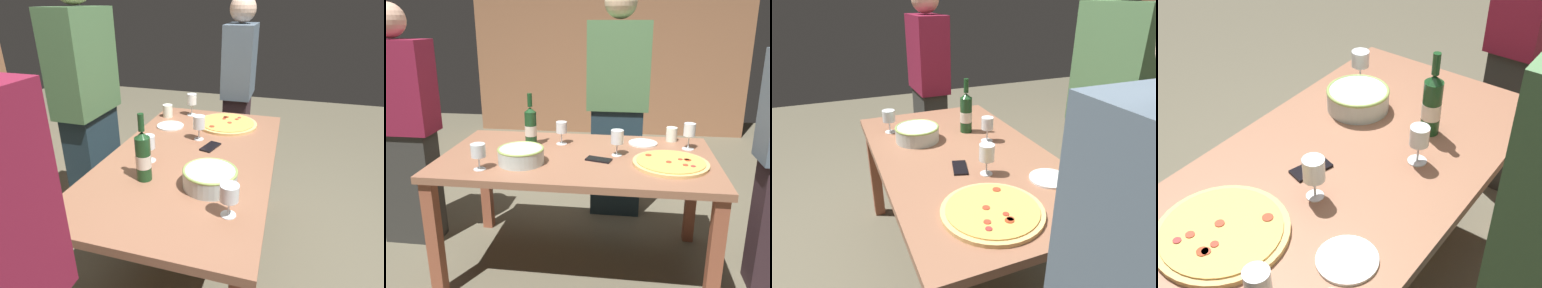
{
  "view_description": "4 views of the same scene",
  "coord_description": "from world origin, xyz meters",
  "views": [
    {
      "loc": [
        -1.56,
        -0.47,
        1.55
      ],
      "look_at": [
        0.0,
        0.0,
        0.82
      ],
      "focal_mm": 30.13,
      "sensor_mm": 36.0,
      "label": 1
    },
    {
      "loc": [
        0.28,
        -2.12,
        1.5
      ],
      "look_at": [
        0.0,
        0.0,
        0.82
      ],
      "focal_mm": 35.79,
      "sensor_mm": 36.0,
      "label": 2
    },
    {
      "loc": [
        1.52,
        -0.63,
        1.55
      ],
      "look_at": [
        0.0,
        0.0,
        0.82
      ],
      "focal_mm": 31.74,
      "sensor_mm": 36.0,
      "label": 3
    },
    {
      "loc": [
        1.2,
        0.88,
        1.92
      ],
      "look_at": [
        0.0,
        0.0,
        0.82
      ],
      "focal_mm": 49.07,
      "sensor_mm": 36.0,
      "label": 4
    }
  ],
  "objects": [
    {
      "name": "ground_plane",
      "position": [
        0.0,
        0.0,
        0.0
      ],
      "size": [
        8.0,
        8.0,
        0.0
      ],
      "primitive_type": "plane",
      "color": "#635D49"
    },
    {
      "name": "dining_table",
      "position": [
        0.0,
        0.0,
        0.66
      ],
      "size": [
        1.6,
        0.9,
        0.75
      ],
      "color": "#936147",
      "rests_on": "ground"
    },
    {
      "name": "brick_wall_back",
      "position": [
        0.0,
        3.2,
        1.25
      ],
      "size": [
        3.67,
        0.16,
        2.5
      ],
      "primitive_type": "cube",
      "color": "#986646",
      "rests_on": "ground"
    },
    {
      "name": "pizza",
      "position": [
        0.53,
        -0.1,
        0.76
      ],
      "size": [
        0.42,
        0.42,
        0.03
      ],
      "color": "#E5B76D",
      "rests_on": "dining_table"
    },
    {
      "name": "serving_bowl",
      "position": [
        -0.3,
        -0.18,
        0.8
      ],
      "size": [
        0.26,
        0.26,
        0.09
      ],
      "color": "silver",
      "rests_on": "dining_table"
    },
    {
      "name": "wine_bottle",
      "position": [
        -0.32,
        0.15,
        0.88
      ],
      "size": [
        0.07,
        0.07,
        0.34
      ],
      "color": "#1A431F",
      "rests_on": "dining_table"
    },
    {
      "name": "wine_glass_near_pizza",
      "position": [
        0.66,
        0.2,
        0.87
      ],
      "size": [
        0.07,
        0.07,
        0.17
      ],
      "color": "white",
      "rests_on": "dining_table"
    },
    {
      "name": "wine_glass_by_bottle",
      "position": [
        -0.49,
        -0.3,
        0.85
      ],
      "size": [
        0.08,
        0.08,
        0.14
      ],
      "color": "white",
      "rests_on": "dining_table"
    },
    {
      "name": "wine_glass_far_left",
      "position": [
        -0.13,
        0.2,
        0.85
      ],
      "size": [
        0.07,
        0.07,
        0.15
      ],
      "color": "white",
      "rests_on": "dining_table"
    },
    {
      "name": "wine_glass_far_right",
      "position": [
        0.23,
        0.02,
        0.86
      ],
      "size": [
        0.07,
        0.07,
        0.16
      ],
      "color": "white",
      "rests_on": "dining_table"
    },
    {
      "name": "cup_amber",
      "position": [
        0.58,
        0.36,
        0.8
      ],
      "size": [
        0.07,
        0.07,
        0.09
      ],
      "primitive_type": "cylinder",
      "color": "white",
      "rests_on": "dining_table"
    },
    {
      "name": "side_plate",
      "position": [
        0.39,
        0.27,
        0.76
      ],
      "size": [
        0.19,
        0.19,
        0.01
      ],
      "primitive_type": "cylinder",
      "color": "white",
      "rests_on": "dining_table"
    },
    {
      "name": "cell_phone",
      "position": [
        0.13,
        -0.08,
        0.76
      ],
      "size": [
        0.16,
        0.11,
        0.01
      ],
      "primitive_type": "cube",
      "rotation": [
        0.0,
        0.0,
        1.29
      ],
      "color": "black",
      "rests_on": "dining_table"
    },
    {
      "name": "person_guest_left",
      "position": [
        0.2,
        0.78,
        0.89
      ],
      "size": [
        0.46,
        0.24,
        1.76
      ],
      "rotation": [
        0.0,
        0.0,
        -1.83
      ],
      "color": "#20343F",
      "rests_on": "ground"
    },
    {
      "name": "person_guest_right",
      "position": [
        -1.21,
        0.17,
        0.82
      ],
      "size": [
        0.44,
        0.24,
        1.62
      ],
      "rotation": [
        0.0,
        0.0,
        -0.14
      ],
      "color": "#33322F",
      "rests_on": "ground"
    }
  ]
}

